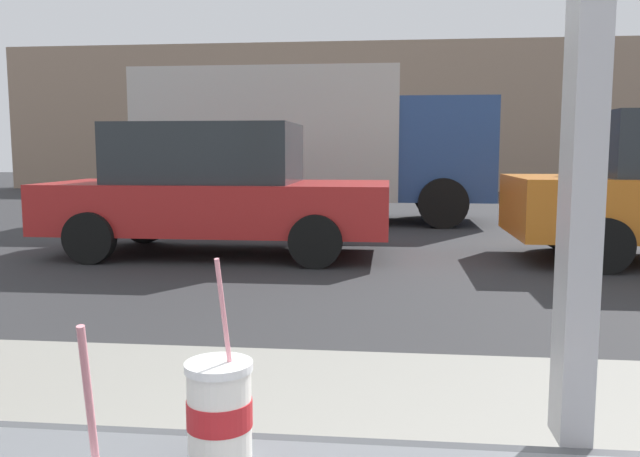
% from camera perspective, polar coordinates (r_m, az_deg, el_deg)
% --- Properties ---
extents(ground_plane, '(60.00, 60.00, 0.00)m').
position_cam_1_polar(ground_plane, '(9.06, 7.95, -1.99)').
color(ground_plane, '#2D2D30').
extents(building_facade_far, '(28.00, 1.20, 5.05)m').
position_cam_1_polar(building_facade_far, '(23.00, 6.99, 9.68)').
color(building_facade_far, gray).
rests_on(building_facade_far, ground).
extents(soda_cup_right, '(0.10, 0.10, 0.31)m').
position_cam_1_polar(soda_cup_right, '(0.99, -8.83, -15.63)').
color(soda_cup_right, white).
rests_on(soda_cup_right, window_counter).
extents(parked_car_red, '(4.51, 2.01, 1.74)m').
position_cam_1_polar(parked_car_red, '(8.76, -9.18, 3.44)').
color(parked_car_red, red).
rests_on(parked_car_red, ground).
extents(box_truck, '(6.72, 2.44, 2.91)m').
position_cam_1_polar(box_truck, '(12.85, -1.02, 7.80)').
color(box_truck, beige).
rests_on(box_truck, ground).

